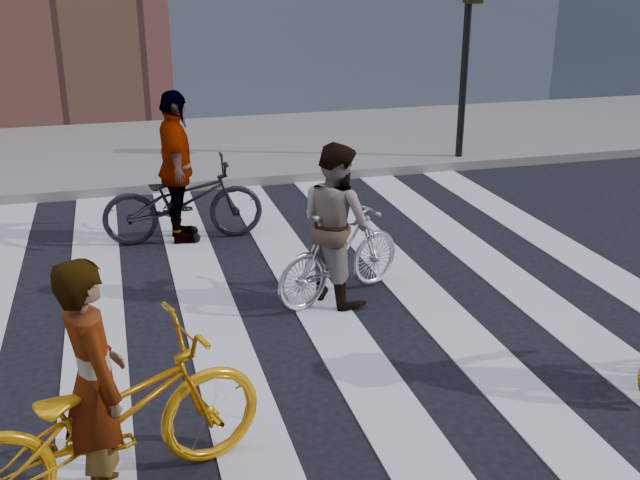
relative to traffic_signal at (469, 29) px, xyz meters
name	(u,v)px	position (x,y,z in m)	size (l,w,h in m)	color
ground	(279,337)	(-4.40, -5.32, -2.28)	(100.00, 100.00, 0.00)	black
sidewalk_far	(189,149)	(-4.40, 2.18, -2.20)	(100.00, 5.00, 0.15)	gray
zebra_crosswalk	(279,336)	(-4.40, -5.32, -2.27)	(8.25, 10.00, 0.01)	silver
traffic_signal	(469,29)	(0.00, 0.00, 0.00)	(0.22, 0.42, 3.33)	black
bike_yellow_left	(107,420)	(-5.92, -7.17, -1.73)	(0.73, 2.11, 1.11)	orange
bike_silver_mid	(340,254)	(-3.59, -4.63, -1.80)	(0.45, 1.61, 0.97)	#ACB0B6
bike_dark_rear	(183,201)	(-4.96, -2.46, -1.76)	(0.69, 1.97, 1.03)	black
rider_left	(94,383)	(-5.97, -7.17, -1.45)	(0.61, 0.40, 1.67)	slate
rider_mid	(336,223)	(-3.64, -4.63, -1.46)	(0.80, 0.62, 1.65)	slate
rider_rear	(177,168)	(-5.01, -2.46, -1.34)	(1.10, 0.46, 1.88)	slate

